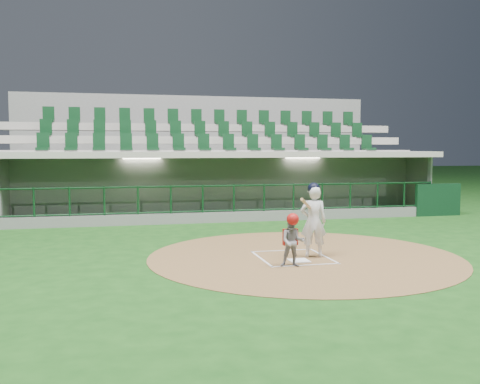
% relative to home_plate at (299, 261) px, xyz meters
% --- Properties ---
extents(ground, '(120.00, 120.00, 0.00)m').
position_rel_home_plate_xyz_m(ground, '(0.00, 0.70, -0.02)').
color(ground, '#154313').
rests_on(ground, ground).
extents(dirt_circle, '(7.20, 7.20, 0.01)m').
position_rel_home_plate_xyz_m(dirt_circle, '(0.30, 0.50, -0.02)').
color(dirt_circle, brown).
rests_on(dirt_circle, ground).
extents(home_plate, '(0.43, 0.43, 0.02)m').
position_rel_home_plate_xyz_m(home_plate, '(0.00, 0.00, 0.00)').
color(home_plate, white).
rests_on(home_plate, dirt_circle).
extents(batter_box_chalk, '(1.55, 1.80, 0.01)m').
position_rel_home_plate_xyz_m(batter_box_chalk, '(0.00, 0.40, -0.00)').
color(batter_box_chalk, white).
rests_on(batter_box_chalk, ground).
extents(dugout_structure, '(16.40, 3.70, 3.00)m').
position_rel_home_plate_xyz_m(dugout_structure, '(0.11, 8.53, 0.94)').
color(dugout_structure, gray).
rests_on(dugout_structure, ground).
extents(seating_deck, '(17.00, 6.72, 5.15)m').
position_rel_home_plate_xyz_m(seating_deck, '(0.00, 11.61, 1.40)').
color(seating_deck, gray).
rests_on(seating_deck, ground).
extents(batter, '(0.88, 0.91, 1.71)m').
position_rel_home_plate_xyz_m(batter, '(0.47, 0.37, 0.85)').
color(batter, white).
rests_on(batter, dirt_circle).
extents(catcher, '(0.60, 0.52, 1.13)m').
position_rel_home_plate_xyz_m(catcher, '(-0.32, -0.49, 0.56)').
color(catcher, gray).
rests_on(catcher, dirt_circle).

